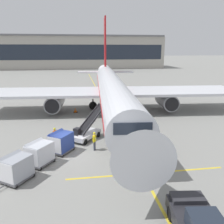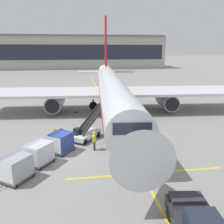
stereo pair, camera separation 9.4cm
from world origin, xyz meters
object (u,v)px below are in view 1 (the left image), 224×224
(parked_airplane, at_px, (111,88))
(baggage_cart_second, at_px, (39,153))
(ground_crew_by_carts, at_px, (94,140))
(ground_crew_by_loader, at_px, (55,135))
(safety_cone_engine_keepout, at_px, (75,110))
(belt_loader, at_px, (87,130))
(baggage_cart_third, at_px, (16,167))
(baggage_cart_lead, at_px, (61,142))

(parked_airplane, relative_size, baggage_cart_second, 17.64)
(parked_airplane, distance_m, ground_crew_by_carts, 14.56)
(ground_crew_by_loader, distance_m, ground_crew_by_carts, 4.06)
(safety_cone_engine_keepout, bearing_deg, belt_loader, -83.77)
(baggage_cart_third, bearing_deg, ground_crew_by_carts, 36.69)
(belt_loader, bearing_deg, parked_airplane, 69.06)
(baggage_cart_lead, relative_size, ground_crew_by_carts, 1.55)
(baggage_cart_second, height_order, safety_cone_engine_keepout, baggage_cart_second)
(baggage_cart_second, bearing_deg, parked_airplane, 62.89)
(ground_crew_by_carts, relative_size, safety_cone_engine_keepout, 2.55)
(baggage_cart_second, distance_m, ground_crew_by_loader, 3.98)
(ground_crew_by_loader, bearing_deg, belt_loader, 21.86)
(baggage_cart_lead, bearing_deg, ground_crew_by_carts, -0.05)
(belt_loader, relative_size, baggage_cart_second, 1.83)
(ground_crew_by_carts, bearing_deg, parked_airplane, 75.43)
(ground_crew_by_loader, xyz_separation_m, ground_crew_by_carts, (3.66, -1.77, 0.00))
(baggage_cart_lead, bearing_deg, ground_crew_by_loader, 109.98)
(baggage_cart_third, distance_m, ground_crew_by_loader, 6.50)
(ground_crew_by_loader, bearing_deg, baggage_cart_lead, -70.02)
(baggage_cart_lead, xyz_separation_m, baggage_cart_second, (-1.57, -2.10, 0.00))
(parked_airplane, distance_m, baggage_cart_lead, 15.58)
(belt_loader, relative_size, baggage_cart_third, 1.83)
(parked_airplane, xyz_separation_m, belt_loader, (-4.16, -10.88, -2.51))
(baggage_cart_second, bearing_deg, safety_cone_engine_keepout, 79.81)
(ground_crew_by_carts, bearing_deg, safety_cone_engine_keepout, 97.14)
(belt_loader, distance_m, baggage_cart_third, 9.07)
(baggage_cart_second, distance_m, ground_crew_by_carts, 5.04)
(safety_cone_engine_keepout, bearing_deg, baggage_cart_second, -100.19)
(parked_airplane, bearing_deg, safety_cone_engine_keepout, -178.70)
(ground_crew_by_loader, height_order, safety_cone_engine_keepout, ground_crew_by_loader)
(belt_loader, relative_size, safety_cone_engine_keepout, 7.22)
(baggage_cart_lead, xyz_separation_m, ground_crew_by_carts, (3.01, -0.00, -0.00))
(baggage_cart_lead, distance_m, baggage_cart_second, 2.62)
(baggage_cart_third, relative_size, safety_cone_engine_keepout, 3.94)
(baggage_cart_second, relative_size, safety_cone_engine_keepout, 3.94)
(baggage_cart_third, height_order, ground_crew_by_carts, baggage_cart_third)
(belt_loader, relative_size, ground_crew_by_carts, 2.83)
(belt_loader, distance_m, baggage_cart_second, 6.52)
(ground_crew_by_loader, height_order, ground_crew_by_carts, same)
(belt_loader, bearing_deg, ground_crew_by_loader, -158.14)
(parked_airplane, height_order, safety_cone_engine_keepout, parked_airplane)
(parked_airplane, distance_m, belt_loader, 11.92)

